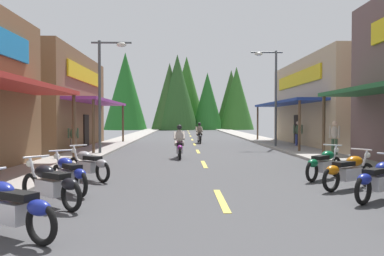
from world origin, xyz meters
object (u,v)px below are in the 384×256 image
motorcycle_parked_right_3 (349,171)px  motorcycle_parked_left_1 (10,207)px  motorcycle_parked_right_4 (324,163)px  rider_cruising_lead (179,144)px  motorcycle_parked_left_4 (88,164)px  streetlamp_right (271,85)px  motorcycle_parked_right_2 (379,179)px  motorcycle_parked_left_2 (51,184)px  rider_cruising_trailing (199,135)px  pedestrian_waiting (73,137)px  pedestrian_browsing (298,132)px  motorcycle_parked_left_3 (69,173)px  pedestrian_by_shop (335,136)px  streetlamp_left (106,80)px

motorcycle_parked_right_3 → motorcycle_parked_left_1: 7.99m
motorcycle_parked_right_4 → rider_cruising_lead: size_ratio=0.77×
motorcycle_parked_right_4 → motorcycle_parked_left_4: (-7.11, 0.06, 0.00)m
streetlamp_right → motorcycle_parked_right_2: size_ratio=3.46×
motorcycle_parked_right_3 → motorcycle_parked_left_2: bearing=162.8°
motorcycle_parked_right_3 → motorcycle_parked_left_2: 7.31m
rider_cruising_trailing → motorcycle_parked_right_4: bearing=-172.9°
motorcycle_parked_left_1 → pedestrian_waiting: size_ratio=1.21×
pedestrian_browsing → motorcycle_parked_left_3: bearing=-24.3°
streetlamp_right → motorcycle_parked_left_1: 19.98m
motorcycle_parked_left_1 → motorcycle_parked_left_4: (-0.16, 5.51, 0.00)m
motorcycle_parked_left_1 → streetlamp_right: bearing=-83.9°
motorcycle_parked_right_2 → rider_cruising_lead: (-4.56, 9.16, 0.17)m
motorcycle_parked_right_2 → motorcycle_parked_left_3: bearing=134.6°
rider_cruising_trailing → pedestrian_by_shop: (6.02, -10.26, 0.36)m
motorcycle_parked_right_3 → motorcycle_parked_left_1: size_ratio=1.00×
motorcycle_parked_right_4 → pedestrian_by_shop: pedestrian_by_shop is taller
motorcycle_parked_left_1 → pedestrian_by_shop: (9.96, 12.03, 0.52)m
motorcycle_parked_right_2 → motorcycle_parked_left_4: bearing=120.4°
motorcycle_parked_right_3 → pedestrian_by_shop: pedestrian_by_shop is taller
motorcycle_parked_left_2 → rider_cruising_trailing: bearing=-62.3°
motorcycle_parked_left_1 → pedestrian_waiting: 14.31m
motorcycle_parked_left_2 → pedestrian_waiting: pedestrian_waiting is taller
motorcycle_parked_left_3 → pedestrian_browsing: 17.76m
rider_cruising_trailing → pedestrian_by_shop: size_ratio=1.23×
streetlamp_left → motorcycle_parked_right_4: 11.77m
pedestrian_browsing → motorcycle_parked_left_2: bearing=-21.6°
rider_cruising_trailing → pedestrian_by_shop: 11.90m
pedestrian_browsing → pedestrian_waiting: size_ratio=1.08×
streetlamp_right → pedestrian_browsing: streetlamp_right is taller
motorcycle_parked_left_1 → motorcycle_parked_left_4: 5.51m
pedestrian_by_shop → motorcycle_parked_left_2: bearing=10.2°
pedestrian_by_shop → streetlamp_right: bearing=-108.4°
pedestrian_by_shop → pedestrian_waiting: size_ratio=1.12×
motorcycle_parked_left_4 → pedestrian_by_shop: 12.05m
streetlamp_left → pedestrian_waiting: streetlamp_left is taller
rider_cruising_lead → rider_cruising_trailing: (1.41, 10.64, 0.00)m
motorcycle_parked_right_4 → motorcycle_parked_left_3: bearing=152.8°
streetlamp_left → motorcycle_parked_left_4: 8.50m
pedestrian_by_shop → streetlamp_left: bearing=-40.9°
motorcycle_parked_left_4 → rider_cruising_trailing: bearing=-61.2°
pedestrian_waiting → motorcycle_parked_left_4: bearing=19.6°
motorcycle_parked_left_2 → rider_cruising_lead: bearing=-66.3°
pedestrian_by_shop → pedestrian_waiting: 13.14m
motorcycle_parked_left_2 → motorcycle_parked_right_3: bearing=-126.9°
motorcycle_parked_right_2 → pedestrian_browsing: 15.88m
streetlamp_left → motorcycle_parked_right_3: 12.91m
motorcycle_parked_left_3 → rider_cruising_trailing: (4.10, 18.73, 0.17)m
motorcycle_parked_right_4 → motorcycle_parked_left_3: same height
streetlamp_right → pedestrian_by_shop: 6.74m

